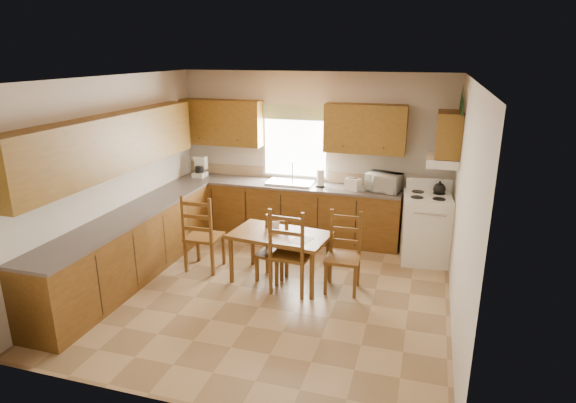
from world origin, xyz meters
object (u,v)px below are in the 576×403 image
(chair_far_left, at_px, (272,250))
(chair_far_right, at_px, (343,254))
(stove, at_px, (425,229))
(microwave, at_px, (384,182))
(dining_table, at_px, (280,257))
(chair_near_left, at_px, (204,232))
(chair_near_right, at_px, (291,249))

(chair_far_left, bearing_deg, chair_far_right, 8.57)
(stove, height_order, microwave, microwave)
(dining_table, distance_m, chair_near_left, 1.18)
(dining_table, bearing_deg, chair_far_right, 5.36)
(chair_far_right, bearing_deg, chair_far_left, 176.03)
(chair_near_right, bearing_deg, stove, -134.35)
(stove, relative_size, chair_near_left, 0.89)
(dining_table, bearing_deg, stove, 41.86)
(dining_table, distance_m, chair_far_left, 0.15)
(dining_table, xyz_separation_m, chair_near_left, (-1.15, 0.07, 0.21))
(microwave, height_order, chair_near_right, microwave)
(chair_far_left, height_order, chair_far_right, chair_far_right)
(chair_far_left, distance_m, chair_far_right, 0.98)
(stove, xyz_separation_m, chair_near_left, (-3.00, -1.20, 0.06))
(chair_near_right, relative_size, chair_far_left, 1.32)
(chair_near_right, height_order, chair_far_right, chair_near_right)
(stove, xyz_separation_m, dining_table, (-1.85, -1.27, -0.15))
(stove, relative_size, chair_far_right, 0.96)
(chair_near_left, height_order, chair_far_left, chair_near_left)
(chair_near_left, height_order, chair_far_right, chair_near_left)
(dining_table, xyz_separation_m, chair_far_left, (-0.12, 0.01, 0.09))
(stove, relative_size, microwave, 2.08)
(stove, bearing_deg, dining_table, -151.35)
(chair_near_left, bearing_deg, chair_far_right, 176.70)
(chair_far_right, bearing_deg, dining_table, 176.14)
(chair_near_right, xyz_separation_m, chair_far_right, (0.64, 0.18, -0.06))
(dining_table, height_order, chair_near_right, chair_near_right)
(stove, bearing_deg, chair_near_left, -164.08)
(chair_near_left, bearing_deg, chair_far_left, 175.95)
(chair_far_left, relative_size, chair_far_right, 0.84)
(chair_far_left, bearing_deg, stove, 43.41)
(microwave, relative_size, dining_table, 0.37)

